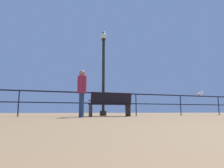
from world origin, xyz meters
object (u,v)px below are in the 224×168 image
at_px(lamppost_center, 103,70).
at_px(person_by_bench, 82,90).
at_px(seagull_on_rail, 200,94).
at_px(bench_near_left, 110,103).

relative_size(lamppost_center, person_by_bench, 2.58).
bearing_deg(seagull_on_rail, lamppost_center, 176.42).
distance_m(bench_near_left, seagull_on_rail, 5.33).
xyz_separation_m(bench_near_left, person_by_bench, (-1.27, -0.87, 0.37)).
height_order(bench_near_left, seagull_on_rail, seagull_on_rail).
bearing_deg(seagull_on_rail, person_by_bench, -164.73).
distance_m(person_by_bench, seagull_on_rail, 6.73).
bearing_deg(person_by_bench, lamppost_center, 57.71).
bearing_deg(person_by_bench, bench_near_left, 34.47).
relative_size(bench_near_left, seagull_on_rail, 3.55).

